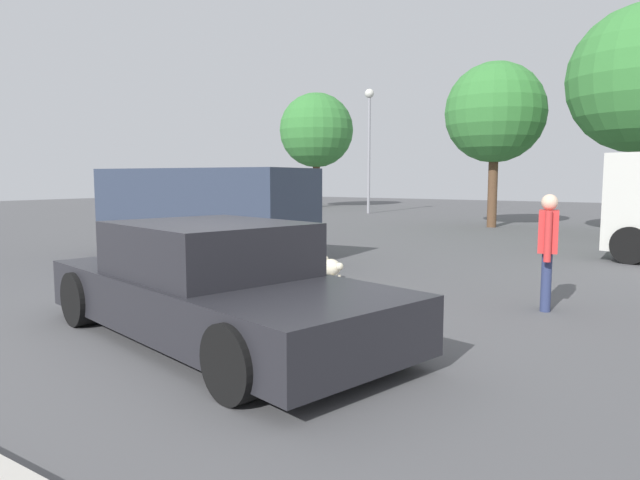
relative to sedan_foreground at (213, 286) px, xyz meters
name	(u,v)px	position (x,y,z in m)	size (l,w,h in m)	color
ground_plane	(209,334)	(-0.17, 0.09, -0.58)	(80.00, 80.00, 0.00)	#515154
sedan_foreground	(213,286)	(0.00, 0.00, 0.00)	(4.87, 2.77, 1.26)	#232328
dog	(329,266)	(-0.76, 3.42, -0.29)	(0.62, 0.38, 0.46)	beige
suv_dark	(207,210)	(-4.40, 4.25, 0.48)	(4.68, 2.48, 1.93)	#2D384C
pedestrian	(548,242)	(2.64, 3.43, 0.32)	(0.32, 0.56, 1.53)	navy
light_post_near	(369,129)	(-9.52, 20.25, 3.55)	(0.44, 0.44, 6.03)	gray
tree_back_center	(495,113)	(-1.98, 15.76, 3.41)	(3.46, 3.46, 5.74)	brown
tree_back_right	(316,131)	(-15.27, 24.05, 3.98)	(4.40, 4.40, 6.78)	brown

